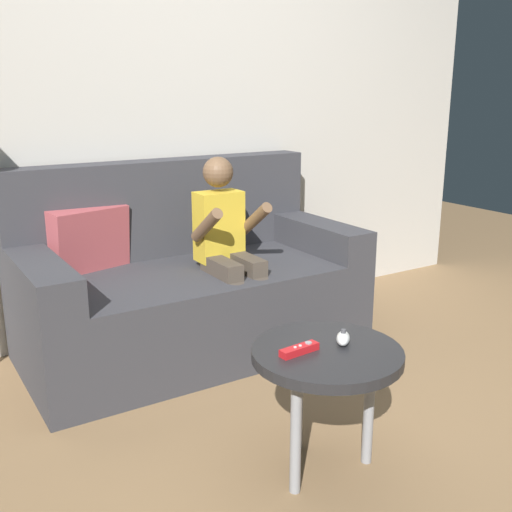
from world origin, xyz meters
TOP-DOWN VIEW (x-y plane):
  - ground_plane at (0.00, 0.00)m, footprint 8.29×8.29m
  - wall_back at (0.00, 1.74)m, footprint 4.15×0.05m
  - couch at (-0.14, 1.35)m, footprint 1.61×0.80m
  - person_seated_on_couch at (-0.01, 1.16)m, footprint 0.31×0.38m
  - coffee_table at (-0.21, 0.17)m, footprint 0.49×0.49m
  - game_remote_red_near_edge at (-0.30, 0.19)m, footprint 0.14×0.05m
  - nunchuk_white at (-0.14, 0.17)m, footprint 0.09×0.10m

SIDE VIEW (x-z plane):
  - ground_plane at x=0.00m, z-range 0.00..0.00m
  - couch at x=-0.14m, z-range -0.14..0.77m
  - coffee_table at x=-0.21m, z-range 0.17..0.61m
  - game_remote_red_near_edge at x=-0.30m, z-range 0.44..0.47m
  - nunchuk_white at x=-0.14m, z-range 0.44..0.49m
  - person_seated_on_couch at x=-0.01m, z-range 0.07..1.02m
  - wall_back at x=0.00m, z-range 0.00..2.50m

